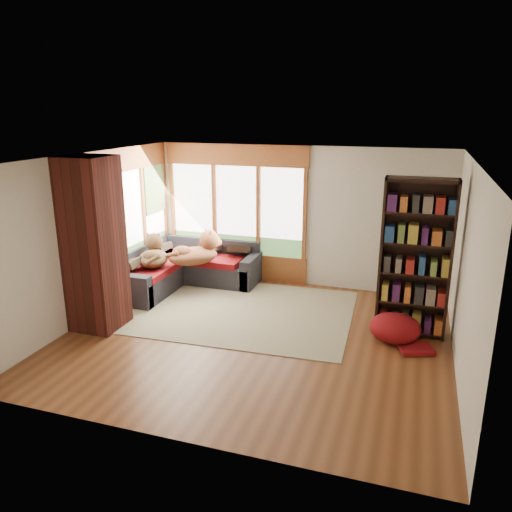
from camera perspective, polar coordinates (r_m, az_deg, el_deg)
The scene contains 17 objects.
floor at distance 7.44m, azimuth -0.10°, elevation -9.26°, with size 5.50×5.50×0.00m, color #5C3119.
ceiling at distance 6.73m, azimuth -0.11°, elevation 11.08°, with size 5.50×5.50×0.00m, color white.
wall_back at distance 9.31m, azimuth 4.73°, elevation 4.49°, with size 5.50×0.04×2.60m, color silver.
wall_front at distance 4.81m, azimuth -9.55°, elevation -7.59°, with size 5.50×0.04×2.60m, color silver.
wall_left at distance 8.23m, azimuth -18.62°, elevation 2.04°, with size 0.04×5.00×2.60m, color silver.
wall_right at distance 6.68m, azimuth 22.91°, elevation -1.70°, with size 0.04×5.00×2.60m, color silver.
windows_back at distance 9.61m, azimuth -2.30°, elevation 5.23°, with size 2.82×0.10×1.90m.
windows_left at distance 9.16m, azimuth -14.09°, elevation 4.16°, with size 0.10×2.62×1.90m.
roller_blind at distance 9.77m, azimuth -11.53°, elevation 7.48°, with size 0.03×0.72×0.90m, color #68854C.
brick_chimney at distance 7.75m, azimuth -18.05°, elevation 1.23°, with size 0.70×0.70×2.60m, color #471914.
sectional_sofa at distance 9.49m, azimuth -8.13°, elevation -1.63°, with size 2.20×2.20×0.80m.
area_rug at distance 8.34m, azimuth -1.61°, elevation -6.26°, with size 3.58×2.74×0.01m, color beige.
bookshelf at distance 7.52m, azimuth 17.73°, elevation -0.31°, with size 1.00×0.33×2.32m.
pouf at distance 7.53m, azimuth 15.62°, elevation -7.83°, with size 0.73×0.73×0.40m, color maroon.
dog_tan at distance 9.07m, azimuth -6.76°, elevation 0.86°, with size 1.05×1.07×0.53m.
dog_brindle at distance 9.15m, azimuth -11.66°, elevation 0.54°, with size 0.80×0.95×0.47m.
throw_pillows at distance 9.37m, azimuth -7.60°, elevation 1.04°, with size 1.98×1.68×0.45m.
Camera 1 is at (2.10, -6.36, 3.26)m, focal length 35.00 mm.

